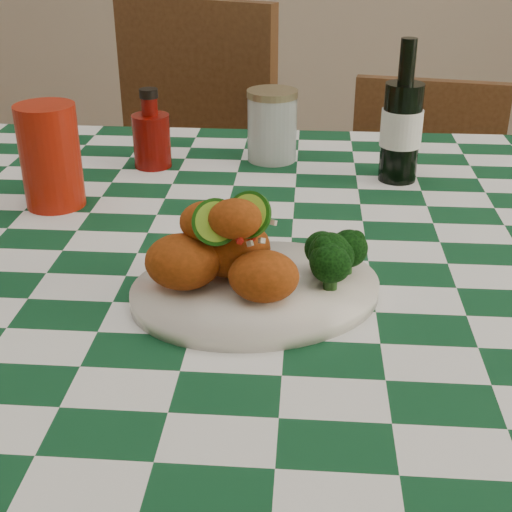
# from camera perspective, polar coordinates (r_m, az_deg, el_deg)

# --- Properties ---
(dining_table) EXTENTS (1.66, 1.06, 0.79)m
(dining_table) POSITION_cam_1_polar(r_m,az_deg,el_deg) (1.23, -2.52, -15.23)
(dining_table) COLOR #0F3F21
(dining_table) RESTS_ON ground
(plate) EXTENTS (0.35, 0.31, 0.02)m
(plate) POSITION_cam_1_polar(r_m,az_deg,el_deg) (0.85, -0.00, -2.79)
(plate) COLOR silver
(plate) RESTS_ON dining_table
(fried_chicken_pile) EXTENTS (0.17, 0.12, 0.11)m
(fried_chicken_pile) POSITION_cam_1_polar(r_m,az_deg,el_deg) (0.82, -1.56, 1.09)
(fried_chicken_pile) COLOR #983A0E
(fried_chicken_pile) RESTS_ON plate
(broccoli_side) EXTENTS (0.08, 0.08, 0.06)m
(broccoli_side) POSITION_cam_1_polar(r_m,az_deg,el_deg) (0.84, 6.61, -0.39)
(broccoli_side) COLOR black
(broccoli_side) RESTS_ON plate
(red_tumbler) EXTENTS (0.12, 0.12, 0.16)m
(red_tumbler) POSITION_cam_1_polar(r_m,az_deg,el_deg) (1.12, -16.12, 7.67)
(red_tumbler) COLOR #9C1808
(red_tumbler) RESTS_ON dining_table
(ketchup_bottle) EXTENTS (0.08, 0.08, 0.14)m
(ketchup_bottle) POSITION_cam_1_polar(r_m,az_deg,el_deg) (1.27, -8.40, 10.07)
(ketchup_bottle) COLOR #640905
(ketchup_bottle) RESTS_ON dining_table
(mason_jar) EXTENTS (0.10, 0.10, 0.13)m
(mason_jar) POSITION_cam_1_polar(r_m,az_deg,el_deg) (1.29, 1.29, 10.39)
(mason_jar) COLOR #B2BCBA
(mason_jar) RESTS_ON dining_table
(beer_bottle) EXTENTS (0.07, 0.07, 0.23)m
(beer_bottle) POSITION_cam_1_polar(r_m,az_deg,el_deg) (1.20, 11.66, 11.23)
(beer_bottle) COLOR black
(beer_bottle) RESTS_ON dining_table
(wooden_chair_left) EXTENTS (0.60, 0.61, 0.99)m
(wooden_chair_left) POSITION_cam_1_polar(r_m,az_deg,el_deg) (1.83, -7.87, 3.48)
(wooden_chair_left) COLOR #472814
(wooden_chair_left) RESTS_ON ground
(wooden_chair_right) EXTENTS (0.43, 0.45, 0.82)m
(wooden_chair_right) POSITION_cam_1_polar(r_m,az_deg,el_deg) (1.81, 12.49, -0.33)
(wooden_chair_right) COLOR #472814
(wooden_chair_right) RESTS_ON ground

